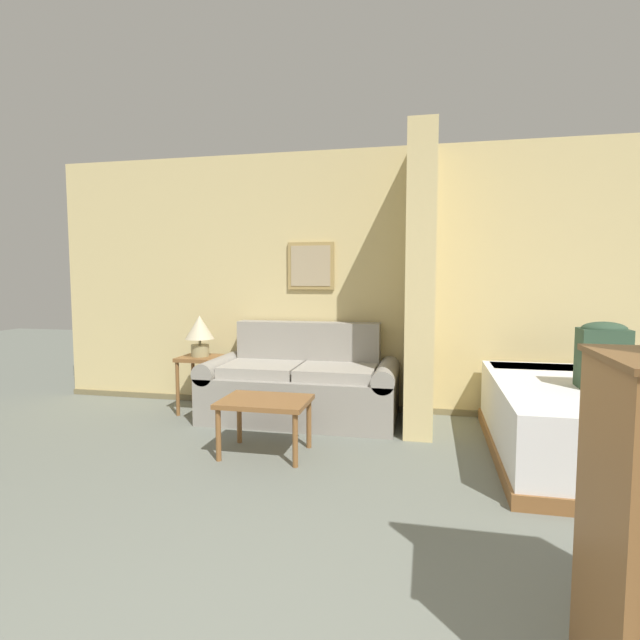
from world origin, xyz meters
TOP-DOWN VIEW (x-y plane):
  - wall_back at (-0.00, 3.98)m, footprint 7.02×0.16m
  - wall_partition_pillar at (0.40, 3.48)m, footprint 0.24×0.88m
  - couch at (-0.70, 3.50)m, footprint 1.82×0.84m
  - coffee_table at (-0.73, 2.51)m, footprint 0.66×0.50m
  - side_table at (-1.74, 3.51)m, footprint 0.39×0.39m
  - table_lamp at (-1.74, 3.51)m, footprint 0.28×0.28m
  - bed at (1.67, 2.91)m, footprint 1.43×1.95m
  - backpack at (1.67, 2.79)m, footprint 0.32×0.25m

SIDE VIEW (x-z plane):
  - bed at x=1.67m, z-range 0.00..0.57m
  - couch at x=-0.70m, z-range -0.13..0.77m
  - coffee_table at x=-0.73m, z-range 0.16..0.58m
  - side_table at x=-1.74m, z-range 0.17..0.73m
  - backpack at x=1.67m, z-range 0.57..1.04m
  - table_lamp at x=-1.74m, z-range 0.61..1.02m
  - wall_back at x=0.00m, z-range -0.01..2.59m
  - wall_partition_pillar at x=0.40m, z-range 0.00..2.60m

